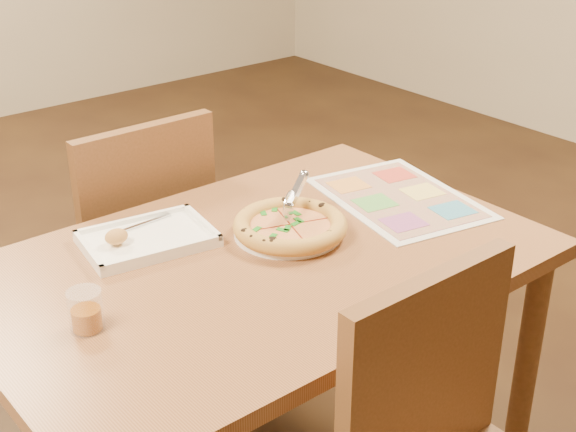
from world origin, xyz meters
TOP-DOWN VIEW (x-y plane):
  - dining_table at (0.00, 0.00)m, footprint 1.30×0.85m
  - chair_far at (-0.00, 0.60)m, footprint 0.42×0.42m
  - plate at (0.12, 0.05)m, footprint 0.27×0.27m
  - pizza at (0.12, 0.04)m, footprint 0.28×0.28m
  - pizza_cutter at (0.17, 0.08)m, footprint 0.13×0.08m
  - appetizer_tray at (-0.17, 0.22)m, footprint 0.33×0.25m
  - glass_tumbler at (-0.44, -0.02)m, footprint 0.07×0.07m
  - menu at (0.49, 0.02)m, footprint 0.41×0.52m

SIDE VIEW (x-z plane):
  - chair_far at x=0.00m, z-range 0.33..0.80m
  - dining_table at x=0.00m, z-range 0.27..0.99m
  - menu at x=0.49m, z-range 0.72..0.72m
  - plate at x=0.12m, z-range 0.72..0.73m
  - appetizer_tray at x=-0.17m, z-range 0.70..0.76m
  - pizza at x=0.12m, z-range 0.73..0.77m
  - glass_tumbler at x=-0.44m, z-range 0.71..0.80m
  - pizza_cutter at x=0.17m, z-range 0.76..0.85m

